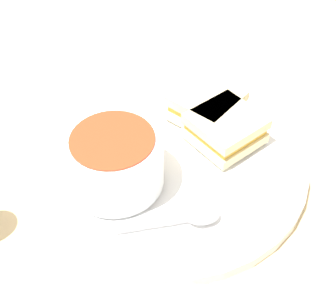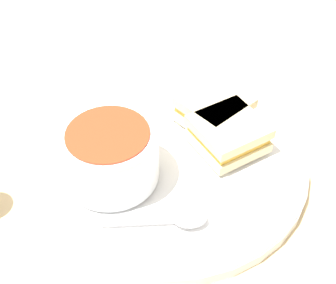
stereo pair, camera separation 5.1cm
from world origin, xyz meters
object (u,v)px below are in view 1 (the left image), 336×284
at_px(spoon, 195,216).
at_px(sandwich_half_far, 207,105).
at_px(soup_bowl, 115,160).
at_px(sandwich_half_near, 225,128).

relative_size(spoon, sandwich_half_far, 1.12).
relative_size(soup_bowl, sandwich_half_near, 1.22).
relative_size(soup_bowl, spoon, 0.97).
bearing_deg(spoon, sandwich_half_near, 60.16).
xyz_separation_m(soup_bowl, sandwich_half_near, (-0.13, 0.01, -0.01)).
relative_size(soup_bowl, sandwich_half_far, 1.08).
xyz_separation_m(soup_bowl, sandwich_half_far, (-0.14, -0.04, -0.01)).
relative_size(spoon, sandwich_half_near, 1.26).
distance_m(spoon, sandwich_half_far, 0.16).
bearing_deg(sandwich_half_near, soup_bowl, -2.16).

